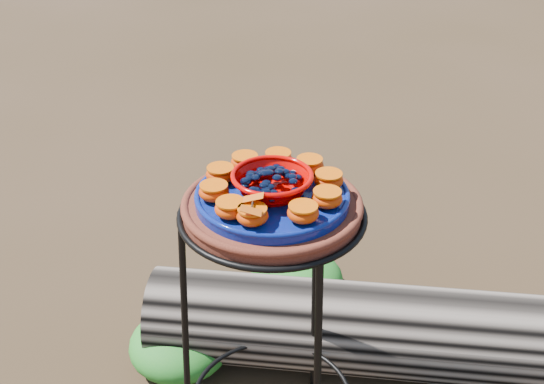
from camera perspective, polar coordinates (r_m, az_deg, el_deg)
The scene contains 19 objects.
plant_stand at distance 1.66m, azimuth 0.01°, elevation -12.16°, with size 0.44×0.44×0.70m, color black, non-canonical shape.
terracotta_saucer at distance 1.43m, azimuth 0.01°, elevation -1.36°, with size 0.38×0.38×0.03m, color #3E170F.
cobalt_plate at distance 1.42m, azimuth 0.01°, elevation -0.47°, with size 0.32×0.32×0.02m, color #0B0647.
red_bowl at distance 1.40m, azimuth 0.01°, elevation 0.69°, with size 0.16×0.16×0.04m, color #C90200, non-canonical shape.
glass_gems at distance 1.39m, azimuth 0.01°, elevation 1.88°, with size 0.13×0.13×0.02m, color black, non-canonical shape.
orange_half_0 at distance 1.31m, azimuth -1.66°, elevation -1.99°, with size 0.06×0.06×0.03m, color #A90604.
orange_half_1 at distance 1.32m, azimuth 2.61°, elevation -1.77°, with size 0.06×0.06×0.03m, color #A90604.
orange_half_2 at distance 1.37m, azimuth 4.63°, elevation -0.53°, with size 0.06×0.06×0.03m, color #A90604.
orange_half_3 at distance 1.43m, azimuth 4.75°, elevation 1.00°, with size 0.06×0.06×0.03m, color #A90604.
orange_half_4 at distance 1.49m, azimuth 3.15°, elevation 2.23°, with size 0.06×0.06×0.03m, color #A90604.
orange_half_5 at distance 1.51m, azimuth 0.52°, elevation 2.78°, with size 0.06×0.06×0.03m, color #A90604.
orange_half_6 at distance 1.50m, azimuth -2.28°, elevation 2.51°, with size 0.06×0.06×0.03m, color #A90604.
orange_half_7 at distance 1.45m, azimuth -4.33°, elevation 1.49°, with size 0.06×0.06×0.03m, color #A90604.
orange_half_8 at distance 1.39m, azimuth -4.87°, elevation 0.01°, with size 0.06×0.06×0.03m, color #A90604.
orange_half_9 at distance 1.33m, azimuth -3.49°, elevation -1.41°, with size 0.06×0.06×0.03m, color #A90604.
butterfly at distance 1.30m, azimuth -1.67°, elevation -1.06°, with size 0.09×0.05×0.02m, color #C9510E, non-canonical shape.
driftwood_log at distance 2.03m, azimuth 10.64°, elevation -11.43°, with size 1.45×0.38×0.27m, color black, non-canonical shape.
foliage_left at distance 2.07m, azimuth -7.73°, elevation -12.38°, with size 0.30×0.30×0.15m, color #1D6D20.
foliage_back at distance 2.29m, azimuth 2.06°, elevation -7.13°, with size 0.31×0.31×0.16m, color #1D6D20.
Camera 1 is at (0.65, -1.03, 1.47)m, focal length 45.00 mm.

